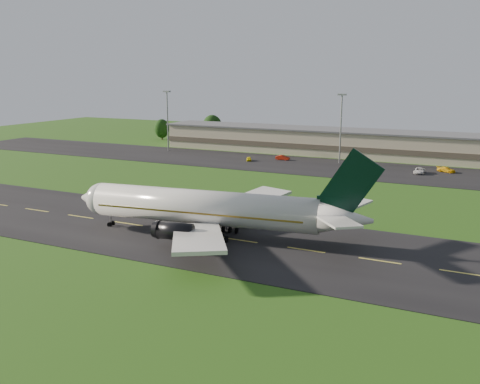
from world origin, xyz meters
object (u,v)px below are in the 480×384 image
at_px(light_mast_west, 167,114).
at_px(terminal, 358,144).
at_px(service_vehicle_a, 249,159).
at_px(service_vehicle_c, 419,171).
at_px(service_vehicle_d, 446,170).
at_px(service_vehicle_b, 283,158).
at_px(light_mast_centre, 341,120).
at_px(airliner, 209,208).

bearing_deg(light_mast_west, terminal, 14.76).
height_order(service_vehicle_a, service_vehicle_c, service_vehicle_c).
bearing_deg(service_vehicle_c, light_mast_west, 173.88).
relative_size(service_vehicle_a, service_vehicle_d, 0.71).
xyz_separation_m(service_vehicle_b, service_vehicle_d, (47.19, -0.24, -0.01)).
xyz_separation_m(light_mast_centre, service_vehicle_a, (-25.89, -7.86, -12.05)).
bearing_deg(airliner, service_vehicle_a, 102.29).
bearing_deg(service_vehicle_d, terminal, 79.09).
height_order(terminal, service_vehicle_d, terminal).
height_order(service_vehicle_b, service_vehicle_d, service_vehicle_b).
relative_size(light_mast_west, service_vehicle_d, 4.17).
relative_size(terminal, service_vehicle_b, 33.41).
bearing_deg(terminal, light_mast_west, -165.24).
bearing_deg(terminal, service_vehicle_d, -32.56).
xyz_separation_m(airliner, terminal, (1.19, 96.07, -0.67)).
bearing_deg(airliner, light_mast_west, 119.38).
bearing_deg(service_vehicle_c, service_vehicle_a, 179.63).
bearing_deg(light_mast_centre, service_vehicle_a, -163.12).
relative_size(light_mast_centre, service_vehicle_d, 4.17).
distance_m(service_vehicle_c, service_vehicle_d, 8.03).
distance_m(terminal, service_vehicle_a, 36.52).
distance_m(light_mast_centre, service_vehicle_d, 32.26).
distance_m(airliner, service_vehicle_b, 80.14).
xyz_separation_m(terminal, light_mast_centre, (-1.40, -16.18, 8.75)).
height_order(light_mast_centre, service_vehicle_a, light_mast_centre).
height_order(terminal, service_vehicle_b, terminal).
distance_m(airliner, service_vehicle_a, 76.71).
height_order(airliner, service_vehicle_d, airliner).
distance_m(terminal, service_vehicle_c, 32.32).
relative_size(airliner, service_vehicle_b, 11.79).
xyz_separation_m(light_mast_west, service_vehicle_b, (42.72, -1.77, -11.92)).
height_order(light_mast_west, service_vehicle_a, light_mast_west).
distance_m(light_mast_west, service_vehicle_c, 84.78).
xyz_separation_m(light_mast_west, light_mast_centre, (60.00, 0.00, 0.00)).
bearing_deg(service_vehicle_d, service_vehicle_a, 117.63).
relative_size(airliner, light_mast_centre, 2.51).
distance_m(light_mast_west, service_vehicle_b, 44.38).
relative_size(terminal, light_mast_west, 7.13).
height_order(terminal, service_vehicle_a, terminal).
height_order(service_vehicle_c, service_vehicle_d, service_vehicle_c).
bearing_deg(service_vehicle_a, service_vehicle_c, -25.76).
bearing_deg(light_mast_west, airliner, -53.00).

